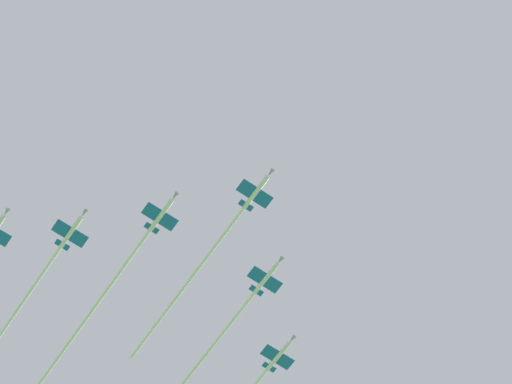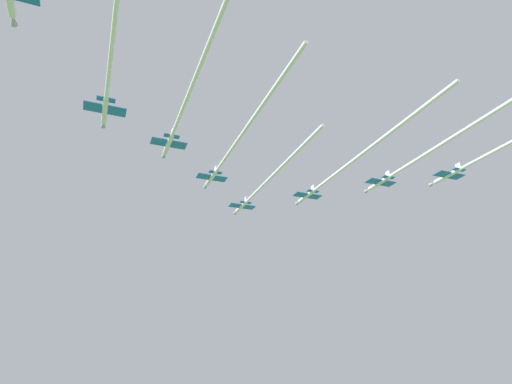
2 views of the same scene
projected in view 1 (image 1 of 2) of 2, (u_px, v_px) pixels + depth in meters
The scene contains 4 objects.
jet_lead at pixel (214, 248), 240.38m from camera, with size 59.47×28.22×2.60m.
jet_port_inner at pixel (221, 335), 250.65m from camera, with size 63.49×30.01×2.60m.
jet_starboard_inner at pixel (115, 279), 242.98m from camera, with size 65.53×30.91×2.60m.
jet_starboard_outer at pixel (39, 279), 243.27m from camera, with size 54.19×25.88×2.60m.
Camera 1 is at (-92.18, 26.65, 2.87)m, focal length 67.53 mm.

